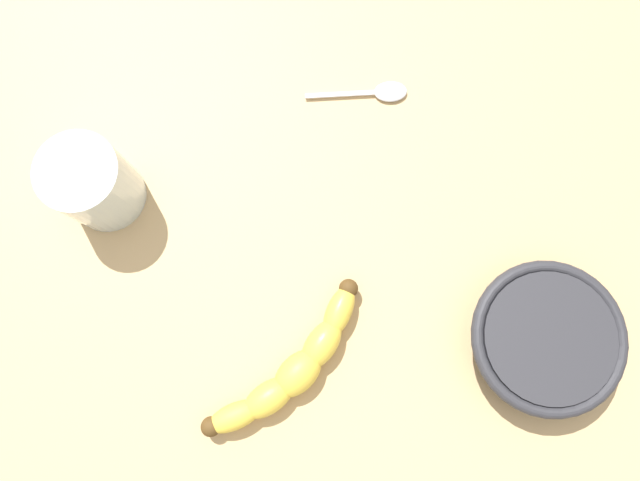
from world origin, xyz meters
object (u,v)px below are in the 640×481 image
banana (293,368)px  ceramic_bowl (544,338)px  smoothie_glass (94,184)px  teaspoon (384,92)px

banana → ceramic_bowl: bearing=-38.1°
ceramic_bowl → smoothie_glass: bearing=-135.7°
smoothie_glass → teaspoon: bearing=84.5°
smoothie_glass → ceramic_bowl: smoothie_glass is taller
banana → smoothie_glass: 26.93cm
ceramic_bowl → teaspoon: (-30.50, -1.04, -2.38)cm
smoothie_glass → ceramic_bowl: size_ratio=0.59×
banana → ceramic_bowl: size_ratio=1.34×
banana → teaspoon: bearing=27.0°
smoothie_glass → teaspoon: smoothie_glass is taller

